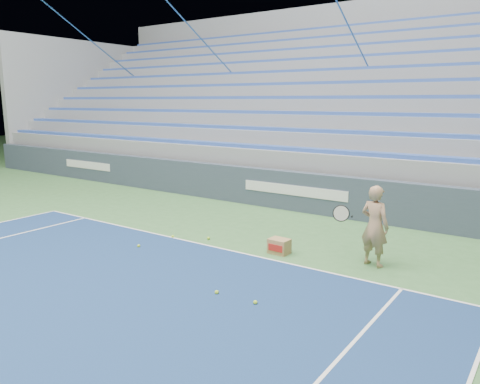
% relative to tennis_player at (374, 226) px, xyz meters
% --- Properties ---
extents(sponsor_barrier, '(30.00, 0.32, 1.10)m').
position_rel_tennis_player_xyz_m(sponsor_barrier, '(-3.31, 3.15, -0.22)').
color(sponsor_barrier, '#344050').
rests_on(sponsor_barrier, ground).
extents(bleachers, '(31.00, 9.15, 7.30)m').
position_rel_tennis_player_xyz_m(bleachers, '(-3.32, 8.87, 1.59)').
color(bleachers, gray).
rests_on(bleachers, ground).
extents(tennis_player, '(0.92, 0.86, 1.53)m').
position_rel_tennis_player_xyz_m(tennis_player, '(0.00, 0.00, 0.00)').
color(tennis_player, tan).
rests_on(tennis_player, ground).
extents(ball_box, '(0.42, 0.33, 0.30)m').
position_rel_tennis_player_xyz_m(ball_box, '(-1.79, -0.40, -0.62)').
color(ball_box, '#99774A').
rests_on(ball_box, ground).
extents(tennis_ball_0, '(0.07, 0.07, 0.07)m').
position_rel_tennis_player_xyz_m(tennis_ball_0, '(-3.56, -0.48, -0.74)').
color(tennis_ball_0, '#B6E32E').
rests_on(tennis_ball_0, ground).
extents(tennis_ball_1, '(0.07, 0.07, 0.07)m').
position_rel_tennis_player_xyz_m(tennis_ball_1, '(-1.58, -2.74, -0.74)').
color(tennis_ball_1, '#B6E32E').
rests_on(tennis_ball_1, ground).
extents(tennis_ball_2, '(0.07, 0.07, 0.07)m').
position_rel_tennis_player_xyz_m(tennis_ball_2, '(-4.31, -0.84, -0.74)').
color(tennis_ball_2, '#B6E32E').
rests_on(tennis_ball_2, ground).
extents(tennis_ball_3, '(0.07, 0.07, 0.07)m').
position_rel_tennis_player_xyz_m(tennis_ball_3, '(-0.86, -2.71, -0.74)').
color(tennis_ball_3, '#B6E32E').
rests_on(tennis_ball_3, ground).
extents(tennis_ball_4, '(0.07, 0.07, 0.07)m').
position_rel_tennis_player_xyz_m(tennis_ball_4, '(-4.41, -1.76, -0.74)').
color(tennis_ball_4, '#B6E32E').
rests_on(tennis_ball_4, ground).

